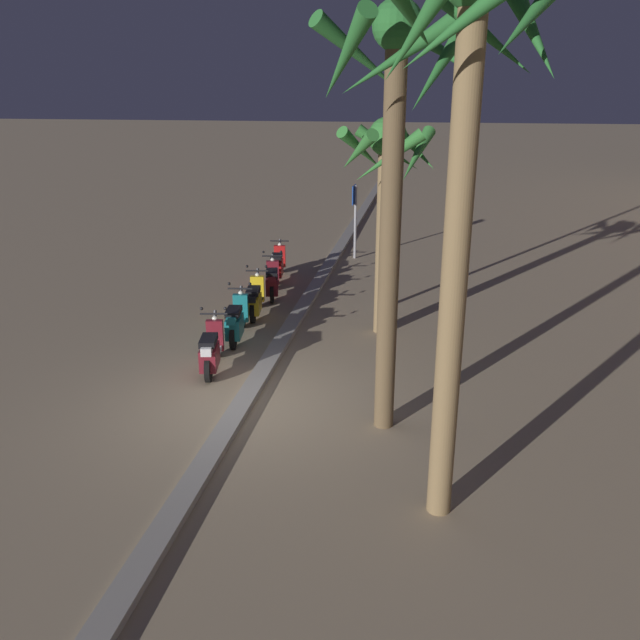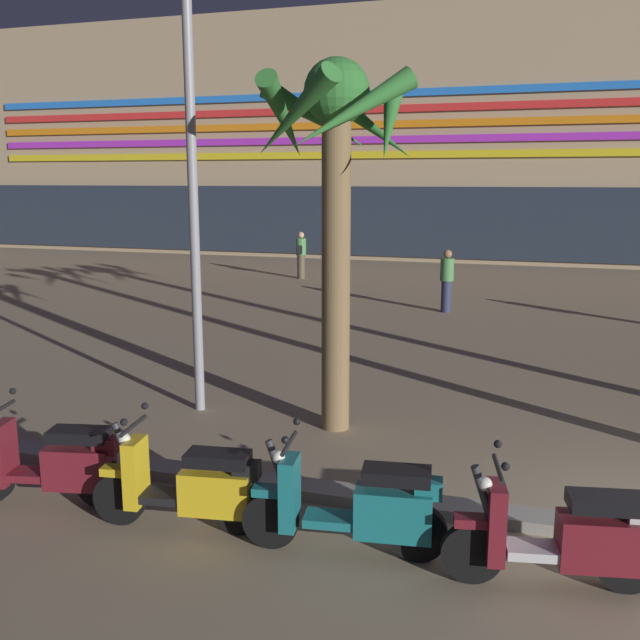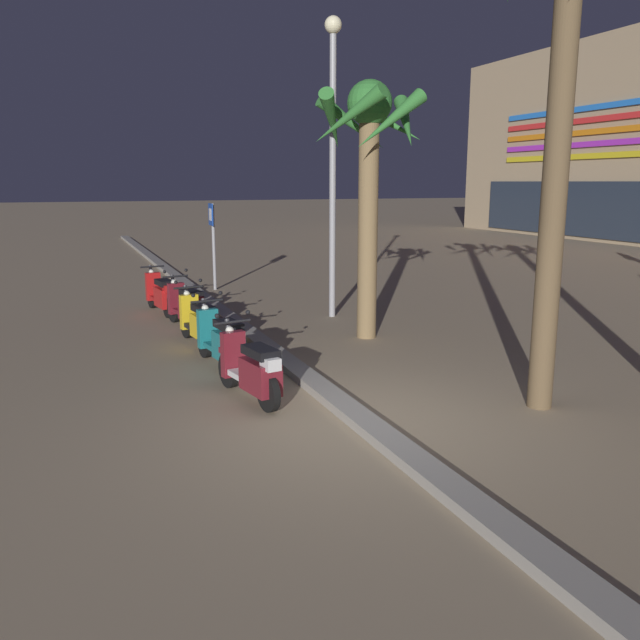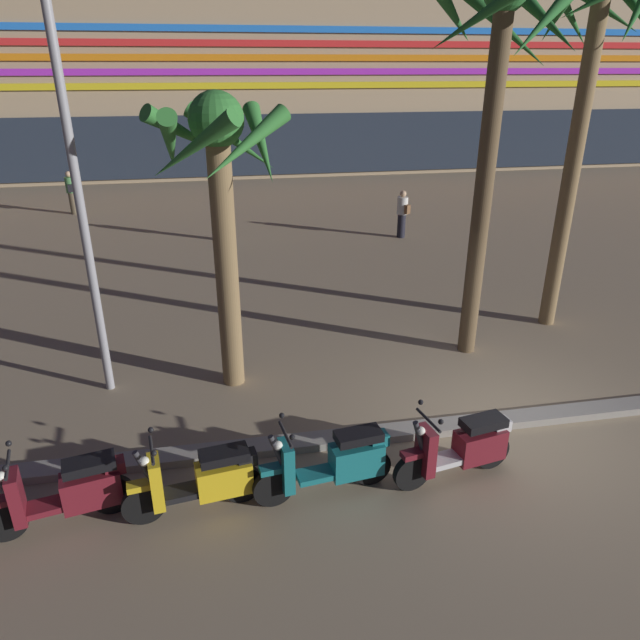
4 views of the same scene
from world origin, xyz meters
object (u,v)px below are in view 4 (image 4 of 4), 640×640
Objects in this scene: scooter_maroon_gap_after_mid at (69,492)px; pedestrian_strolling_near_curb at (227,215)px; pedestrian_window_shopping at (71,192)px; pedestrian_by_palm_tree at (402,213)px; scooter_teal_mid_centre at (335,462)px; palm_tree_far_corner at (591,65)px; scooter_maroon_mid_front at (463,447)px; palm_tree_mid_walkway at (219,177)px; scooter_yellow_mid_rear at (203,480)px; palm_tree_near_sign at (497,81)px; street_lamp at (72,157)px.

scooter_maroon_gap_after_mid is 12.40m from pedestrian_strolling_near_curb.
pedestrian_by_palm_tree is (11.03, -5.34, -0.04)m from pedestrian_window_shopping.
pedestrian_by_palm_tree is at bearing 55.64° from scooter_maroon_gap_after_mid.
scooter_teal_mid_centre is 8.60m from palm_tree_far_corner.
scooter_maroon_mid_front is 11.93m from pedestrian_by_palm_tree.
palm_tree_mid_walkway is at bearing -91.80° from pedestrian_strolling_near_curb.
scooter_maroon_gap_after_mid is at bearing -79.45° from pedestrian_window_shopping.
pedestrian_window_shopping is 0.99× the size of pedestrian_strolling_near_curb.
pedestrian_window_shopping is (-6.39, 16.90, 0.37)m from scooter_teal_mid_centre.
pedestrian_by_palm_tree is (2.90, 11.57, 0.34)m from scooter_maroon_mid_front.
scooter_maroon_mid_front is at bearing 0.41° from scooter_yellow_mid_rear.
pedestrian_by_palm_tree is (6.31, 11.59, 0.35)m from scooter_yellow_mid_rear.
pedestrian_strolling_near_curb reaches higher than scooter_yellow_mid_rear.
palm_tree_near_sign is at bearing -53.68° from pedestrian_window_shopping.
pedestrian_strolling_near_curb is (-0.89, 12.21, 0.37)m from scooter_teal_mid_centre.
scooter_maroon_mid_front is 12.49m from pedestrian_strolling_near_curb.
scooter_maroon_gap_after_mid is 0.92× the size of scooter_teal_mid_centre.
pedestrian_strolling_near_curb is (0.28, 9.05, -2.74)m from palm_tree_mid_walkway.
pedestrian_strolling_near_curb reaches higher than scooter_maroon_gap_after_mid.
pedestrian_strolling_near_curb is at bearing 173.42° from pedestrian_by_palm_tree.
palm_tree_near_sign is at bearing 27.98° from scooter_maroon_gap_after_mid.
palm_tree_far_corner reaches higher than scooter_teal_mid_centre.
scooter_maroon_gap_after_mid is 8.74m from palm_tree_near_sign.
pedestrian_window_shopping is 0.25× the size of street_lamp.
palm_tree_near_sign is (6.66, 3.54, 4.43)m from scooter_maroon_gap_after_mid.
scooter_maroon_mid_front is at bearing -0.39° from scooter_maroon_gap_after_mid.
street_lamp is at bearing -133.76° from pedestrian_by_palm_tree.
pedestrian_window_shopping is at bearing 126.32° from palm_tree_near_sign.
scooter_maroon_gap_after_mid and scooter_yellow_mid_rear have the same top height.
pedestrian_by_palm_tree reaches higher than scooter_maroon_mid_front.
scooter_maroon_gap_after_mid is 1.08× the size of pedestrian_strolling_near_curb.
pedestrian_strolling_near_curb reaches higher than scooter_maroon_mid_front.
scooter_teal_mid_centre is 6.63m from palm_tree_near_sign.
scooter_maroon_gap_after_mid is 3.24m from scooter_teal_mid_centre.
pedestrian_window_shopping is (-8.13, 16.91, 0.38)m from scooter_maroon_mid_front.
scooter_teal_mid_centre and scooter_maroon_mid_front have the same top height.
scooter_maroon_mid_front is 5.30m from palm_tree_mid_walkway.
scooter_maroon_gap_after_mid and scooter_teal_mid_centre have the same top height.
pedestrian_window_shopping is at bearing 102.91° from street_lamp.
scooter_yellow_mid_rear is (1.58, -0.06, -0.01)m from scooter_maroon_gap_after_mid.
street_lamp is at bearing 175.78° from palm_tree_mid_walkway.
palm_tree_near_sign reaches higher than scooter_teal_mid_centre.
pedestrian_window_shopping reaches higher than scooter_yellow_mid_rear.
street_lamp is (-7.91, -8.26, 3.11)m from pedestrian_by_palm_tree.
palm_tree_mid_walkway reaches higher than pedestrian_strolling_near_curb.
street_lamp is (-2.10, 0.16, 0.33)m from palm_tree_mid_walkway.
palm_tree_mid_walkway is at bearing -168.95° from palm_tree_far_corner.
pedestrian_window_shopping is at bearing 110.78° from palm_tree_mid_walkway.
pedestrian_by_palm_tree is (7.89, 11.54, 0.34)m from scooter_maroon_gap_after_mid.
palm_tree_mid_walkway is 10.60m from pedestrian_by_palm_tree.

